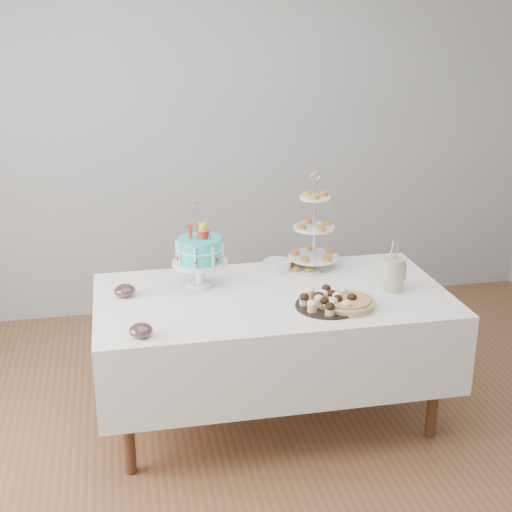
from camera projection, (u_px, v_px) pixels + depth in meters
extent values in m
plane|color=brown|center=(283.00, 446.00, 3.87)|extent=(5.00, 5.00, 0.00)
cube|color=#929496|center=(222.00, 136.00, 5.27)|extent=(5.00, 0.04, 2.70)
cube|color=#929496|center=(504.00, 441.00, 1.57)|extent=(5.00, 0.04, 2.70)
cube|color=white|center=(272.00, 331.00, 3.97)|extent=(1.92, 1.02, 0.45)
cylinder|color=#53301C|center=(127.00, 415.00, 3.54)|extent=(0.06, 0.06, 0.67)
cylinder|color=#53301C|center=(435.00, 382.00, 3.85)|extent=(0.06, 0.06, 0.67)
cylinder|color=#53301C|center=(123.00, 349.00, 4.22)|extent=(0.06, 0.06, 0.67)
cylinder|color=#53301C|center=(384.00, 326.00, 4.53)|extent=(0.06, 0.06, 0.67)
cylinder|color=#2FC5CD|center=(200.00, 249.00, 3.94)|extent=(0.24, 0.24, 0.13)
torus|color=white|center=(199.00, 248.00, 3.94)|extent=(0.26, 0.26, 0.01)
cube|color=red|center=(191.00, 232.00, 3.90)|extent=(0.03, 0.02, 0.08)
cylinder|color=blue|center=(210.00, 234.00, 3.87)|extent=(0.01, 0.01, 0.08)
cylinder|color=silver|center=(198.00, 220.00, 3.92)|extent=(0.00, 0.00, 0.19)
cylinder|color=gold|center=(197.00, 202.00, 3.89)|extent=(0.05, 0.05, 0.01)
cylinder|color=black|center=(328.00, 306.00, 3.72)|extent=(0.34, 0.34, 0.01)
ellipsoid|color=black|center=(316.00, 298.00, 3.69)|extent=(0.05, 0.05, 0.04)
ellipsoid|color=#FDE9C4|center=(340.00, 296.00, 3.72)|extent=(0.05, 0.05, 0.04)
cylinder|color=tan|center=(347.00, 304.00, 3.71)|extent=(0.28, 0.28, 0.03)
cylinder|color=#BB7B49|center=(347.00, 301.00, 3.71)|extent=(0.24, 0.24, 0.02)
torus|color=tan|center=(347.00, 301.00, 3.71)|extent=(0.30, 0.30, 0.02)
cylinder|color=silver|center=(314.00, 224.00, 4.21)|extent=(0.02, 0.02, 0.54)
cylinder|color=white|center=(313.00, 257.00, 4.27)|extent=(0.30, 0.30, 0.01)
cylinder|color=white|center=(314.00, 228.00, 4.21)|extent=(0.25, 0.25, 0.01)
cylinder|color=white|center=(315.00, 198.00, 4.15)|extent=(0.18, 0.18, 0.01)
torus|color=silver|center=(316.00, 176.00, 4.11)|extent=(0.06, 0.01, 0.06)
cylinder|color=white|center=(277.00, 266.00, 4.22)|extent=(0.17, 0.17, 0.06)
cylinder|color=white|center=(302.00, 269.00, 4.24)|extent=(0.22, 0.22, 0.01)
ellipsoid|color=silver|center=(141.00, 330.00, 3.38)|extent=(0.11, 0.11, 0.07)
cylinder|color=#520B07|center=(141.00, 331.00, 3.38)|extent=(0.08, 0.08, 0.03)
ellipsoid|color=silver|center=(125.00, 291.00, 3.85)|extent=(0.12, 0.12, 0.07)
cylinder|color=#520B07|center=(125.00, 292.00, 3.85)|extent=(0.08, 0.08, 0.03)
cylinder|color=beige|center=(393.00, 274.00, 3.92)|extent=(0.12, 0.12, 0.18)
cylinder|color=beige|center=(405.00, 272.00, 3.91)|extent=(0.01, 0.01, 0.10)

